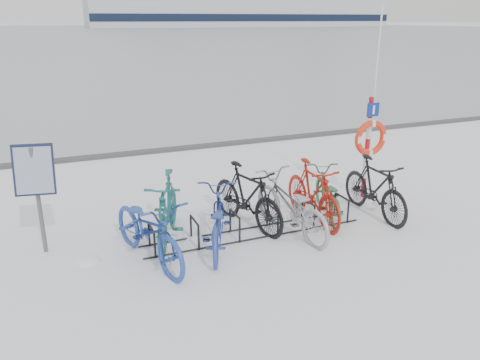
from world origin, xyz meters
name	(u,v)px	position (x,y,z in m)	size (l,w,h in m)	color
ground	(254,234)	(0.00, 0.00, 0.00)	(900.00, 900.00, 0.00)	white
ice_sheet	(52,31)	(0.00, 155.00, 0.01)	(400.00, 298.00, 0.02)	#9BA8AF
quay_edge	(171,149)	(0.00, 5.90, 0.05)	(400.00, 0.25, 0.10)	#3F3F42
bike_rack	(254,224)	(0.00, 0.00, 0.18)	(4.00, 0.48, 0.46)	black
info_board	(35,176)	(-3.41, 0.65, 1.30)	(0.63, 0.34, 1.80)	#595B5E
lifebuoy_station	(370,138)	(2.89, 0.74, 1.29)	(0.74, 0.22, 3.85)	#B40E1B
bike_0	(148,227)	(-1.89, -0.26, 0.56)	(0.74, 2.13, 1.12)	#24449E
bike_1	(167,208)	(-1.45, 0.33, 0.60)	(0.56, 1.98, 1.19)	#1C5B5A
bike_2	(216,218)	(-0.76, -0.20, 0.50)	(0.67, 1.92, 1.01)	#263E93
bike_3	(247,195)	(0.03, 0.39, 0.59)	(0.55, 1.96, 1.18)	black
bike_4	(290,203)	(0.61, -0.16, 0.54)	(0.72, 2.07, 1.09)	#97999E
bike_5	(313,191)	(1.26, 0.16, 0.57)	(0.54, 1.91, 1.15)	#AE1B0E
bike_6	(327,192)	(1.63, 0.25, 0.47)	(0.62, 1.78, 0.94)	#2C633A
bike_7	(375,186)	(2.48, -0.06, 0.57)	(0.54, 1.91, 1.15)	black
snow_drifts	(282,221)	(0.71, 0.32, 0.00)	(6.32, 1.12, 0.18)	white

